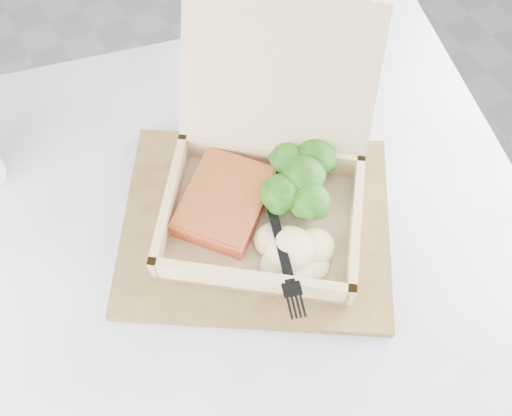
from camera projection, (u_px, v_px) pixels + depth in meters
floor at (370, 130)px, 1.68m from camera, size 4.00×4.00×0.00m
cafe_table at (239, 322)px, 0.85m from camera, size 0.96×0.96×0.73m
serving_tray at (256, 225)px, 0.71m from camera, size 0.42×0.40×0.01m
takeout_container at (267, 171)px, 0.68m from camera, size 0.36×0.37×0.19m
salmon_fillet at (225, 201)px, 0.69m from camera, size 0.15×0.15×0.03m
broccoli_pile at (302, 182)px, 0.70m from camera, size 0.12×0.12×0.04m
mashed_potatoes at (290, 249)px, 0.66m from camera, size 0.10×0.08×0.03m
plastic_fork at (277, 228)px, 0.66m from camera, size 0.06×0.15×0.02m
receipt at (216, 108)px, 0.80m from camera, size 0.13×0.16×0.00m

